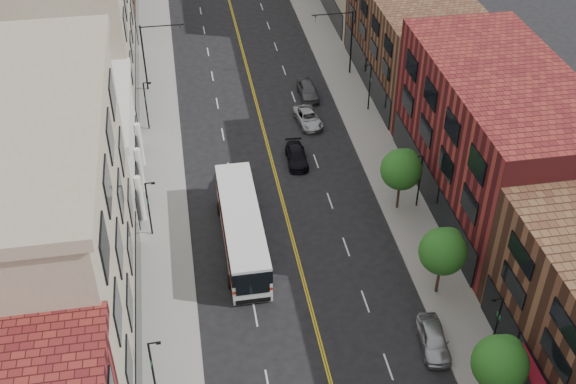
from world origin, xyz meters
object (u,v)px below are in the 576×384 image
car_parked_far (434,339)px  car_lane_c (308,90)px  car_lane_b (308,118)px  car_lane_behind (237,181)px  car_lane_a (297,156)px  city_bus (242,227)px

car_parked_far → car_lane_c: 34.69m
car_parked_far → car_lane_b: (-2.89, 29.43, -0.10)m
car_lane_b → car_lane_c: (0.99, 5.21, 0.13)m
car_lane_b → car_lane_c: 5.30m
car_lane_c → car_lane_behind: bearing=-122.2°
car_lane_a → car_lane_c: size_ratio=0.97×
car_lane_behind → car_lane_b: car_lane_behind is taller
car_parked_far → car_lane_a: car_parked_far is taller
car_lane_behind → car_lane_b: size_ratio=0.93×
car_lane_behind → car_lane_c: car_lane_c is taller
car_parked_far → car_lane_a: size_ratio=1.00×
city_bus → car_lane_behind: bearing=86.6°
car_lane_c → car_lane_b: bearing=-101.0°
city_bus → car_lane_c: size_ratio=2.91×
car_lane_b → car_lane_a: bearing=-116.5°
car_lane_behind → car_lane_c: 17.13m
car_lane_behind → car_lane_c: size_ratio=0.94×
car_lane_c → car_parked_far: bearing=-87.1°
car_lane_behind → car_lane_a: 6.47m
car_parked_far → car_lane_behind: (-10.95, 20.10, -0.04)m
city_bus → car_lane_a: (6.23, 10.70, -1.34)m
car_lane_behind → car_lane_a: bearing=-153.9°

